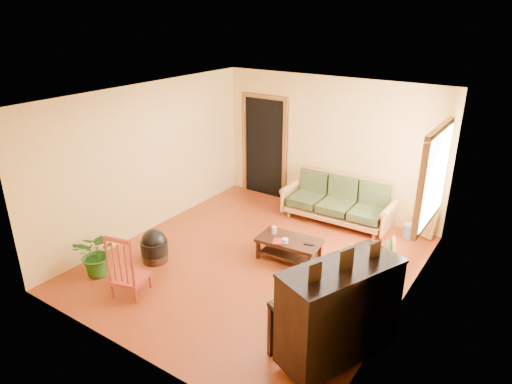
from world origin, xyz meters
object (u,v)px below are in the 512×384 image
Objects in this scene: coffee_table at (289,249)px; armchair at (368,267)px; potted_plant at (98,253)px; footstool at (155,249)px; ceramic_crock at (409,231)px; sofa at (337,201)px; piano at (339,314)px; red_chair at (129,263)px.

armchair reaches higher than coffee_table.
potted_plant is at bearing -170.21° from armchair.
coffee_table is 2.33× the size of footstool.
coffee_table is at bearing -127.32° from ceramic_crock.
sofa is 1.47× the size of piano.
armchair is at bearing 19.43° from red_chair.
ceramic_crock is at bearing 38.70° from red_chair.
potted_plant is (-3.52, -3.77, 0.22)m from ceramic_crock.
sofa is at bearing 137.63° from piano.
piano is at bearing -7.69° from red_chair.
ceramic_crock is 5.16m from potted_plant.
red_chair reaches higher than potted_plant.
piano is 3.47m from ceramic_crock.
red_chair is (-2.95, -0.41, -0.13)m from piano.
ceramic_crock is (0.03, 1.92, -0.25)m from armchair.
armchair reaches higher than ceramic_crock.
footstool is at bearing 61.16° from potted_plant.
armchair is at bearing -5.17° from coffee_table.
potted_plant is (-3.71, -0.34, -0.26)m from piano.
potted_plant is at bearing -118.84° from footstool.
sofa is 2.67× the size of armchair.
armchair is at bearing 19.78° from footstool.
armchair is at bearing -55.49° from sofa.
piano is at bearing -86.80° from ceramic_crock.
sofa reaches higher than coffee_table.
ceramic_crock is (3.11, 3.03, -0.07)m from footstool.
red_chair is at bearing -125.68° from ceramic_crock.
piano is at bearing -99.91° from armchair.
red_chair reaches higher than footstool.
red_chair is (-1.38, -2.04, 0.29)m from coffee_table.
piano is at bearing -66.70° from sofa.
footstool is (-3.30, 0.40, -0.41)m from piano.
sofa is at bearing 53.41° from red_chair.
armchair is 0.80× the size of red_chair.
red_chair is at bearing -66.28° from footstool.
sofa is 1.37m from ceramic_crock.
sofa is 1.70m from coffee_table.
potted_plant is at bearing -137.41° from coffee_table.
ceramic_crock is 0.37× the size of potted_plant.
coffee_table is 2.48m from red_chair.
sofa is 2.22m from armchair.
footstool is (-1.74, -1.23, 0.02)m from coffee_table.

